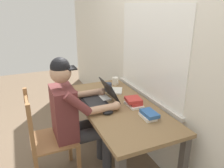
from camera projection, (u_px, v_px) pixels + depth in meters
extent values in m
plane|color=brown|center=(117.00, 164.00, 2.45)|extent=(8.00, 8.00, 0.00)
cube|color=silver|center=(157.00, 44.00, 2.16)|extent=(6.00, 0.04, 2.60)
cube|color=white|center=(149.00, 51.00, 2.26)|extent=(1.16, 0.01, 0.93)
cube|color=beige|center=(146.00, 95.00, 2.42)|extent=(1.22, 0.06, 0.04)
cube|color=olive|center=(118.00, 106.00, 2.21)|extent=(1.45, 0.68, 0.03)
cube|color=#4C4742|center=(74.00, 115.00, 2.80)|extent=(0.06, 0.06, 0.69)
cube|color=#4C4742|center=(116.00, 107.00, 3.02)|extent=(0.06, 0.06, 0.69)
cube|color=brown|center=(64.00, 113.00, 2.09)|extent=(0.34, 0.20, 0.50)
sphere|color=tan|center=(61.00, 73.00, 1.95)|extent=(0.19, 0.19, 0.19)
sphere|color=black|center=(60.00, 67.00, 1.93)|extent=(0.17, 0.17, 0.17)
cube|color=black|center=(70.00, 68.00, 1.97)|extent=(0.13, 0.10, 0.01)
cylinder|color=#38383D|center=(83.00, 127.00, 2.32)|extent=(0.13, 0.40, 0.13)
cylinder|color=#38383D|center=(88.00, 136.00, 2.17)|extent=(0.13, 0.40, 0.13)
cylinder|color=#38383D|center=(101.00, 140.00, 2.48)|extent=(0.10, 0.10, 0.45)
cylinder|color=#38383D|center=(107.00, 150.00, 2.32)|extent=(0.10, 0.10, 0.45)
cylinder|color=brown|center=(67.00, 89.00, 2.24)|extent=(0.10, 0.25, 0.24)
cylinder|color=tan|center=(89.00, 93.00, 2.35)|extent=(0.07, 0.28, 0.07)
sphere|color=tan|center=(102.00, 92.00, 2.40)|extent=(0.08, 0.08, 0.08)
cylinder|color=brown|center=(78.00, 104.00, 1.89)|extent=(0.10, 0.25, 0.24)
cylinder|color=tan|center=(103.00, 109.00, 2.01)|extent=(0.07, 0.28, 0.07)
sphere|color=tan|center=(117.00, 105.00, 2.07)|extent=(0.08, 0.08, 0.08)
cube|color=olive|center=(53.00, 139.00, 2.13)|extent=(0.42, 0.42, 0.02)
cube|color=olive|center=(79.00, 165.00, 2.12)|extent=(0.04, 0.04, 0.43)
cube|color=olive|center=(70.00, 143.00, 2.44)|extent=(0.04, 0.04, 0.43)
cube|color=olive|center=(34.00, 152.00, 2.30)|extent=(0.04, 0.04, 0.43)
cube|color=olive|center=(31.00, 131.00, 1.81)|extent=(0.04, 0.04, 0.48)
cube|color=olive|center=(28.00, 111.00, 2.14)|extent=(0.04, 0.04, 0.48)
cube|color=olive|center=(31.00, 132.00, 2.01)|extent=(0.36, 0.02, 0.04)
cube|color=olive|center=(29.00, 118.00, 1.97)|extent=(0.36, 0.02, 0.04)
cube|color=olive|center=(27.00, 104.00, 1.92)|extent=(0.36, 0.02, 0.04)
cube|color=black|center=(95.00, 102.00, 2.24)|extent=(0.33, 0.23, 0.02)
cube|color=#2B2B2D|center=(94.00, 101.00, 2.23)|extent=(0.29, 0.17, 0.00)
cube|color=black|center=(109.00, 90.00, 2.26)|extent=(0.33, 0.11, 0.20)
cube|color=silver|center=(109.00, 90.00, 2.26)|extent=(0.29, 0.09, 0.17)
ellipsoid|color=black|center=(108.00, 113.00, 2.01)|extent=(0.06, 0.10, 0.03)
cylinder|color=silver|center=(115.00, 81.00, 2.74)|extent=(0.08, 0.08, 0.09)
torus|color=silver|center=(117.00, 82.00, 2.69)|extent=(0.05, 0.01, 0.05)
cylinder|color=#2D384C|center=(108.00, 87.00, 2.54)|extent=(0.09, 0.09, 0.09)
torus|color=#2D384C|center=(110.00, 88.00, 2.49)|extent=(0.05, 0.01, 0.05)
cube|color=white|center=(148.00, 116.00, 1.95)|extent=(0.17, 0.11, 0.03)
cube|color=#2D5B9E|center=(150.00, 113.00, 1.93)|extent=(0.17, 0.11, 0.03)
cube|color=white|center=(134.00, 105.00, 2.18)|extent=(0.19, 0.13, 0.02)
cube|color=#BC332D|center=(135.00, 102.00, 2.18)|extent=(0.16, 0.12, 0.02)
cube|color=#BC332D|center=(133.00, 100.00, 2.17)|extent=(0.17, 0.17, 0.03)
cube|color=white|center=(99.00, 98.00, 2.35)|extent=(0.24, 0.21, 0.02)
cube|color=silver|center=(115.00, 91.00, 2.54)|extent=(0.25, 0.23, 0.02)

